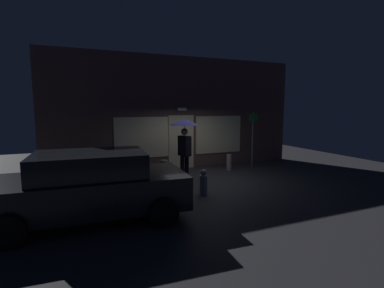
% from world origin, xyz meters
% --- Properties ---
extents(ground_plane, '(18.00, 18.00, 0.00)m').
position_xyz_m(ground_plane, '(0.00, 0.00, 0.00)').
color(ground_plane, '#2D2D33').
extents(building_facade, '(10.51, 0.48, 4.56)m').
position_xyz_m(building_facade, '(0.00, 2.35, 2.26)').
color(building_facade, brown).
rests_on(building_facade, ground).
extents(person_with_umbrella, '(1.04, 1.04, 2.13)m').
position_xyz_m(person_with_umbrella, '(-0.56, 0.35, 1.66)').
color(person_with_umbrella, black).
rests_on(person_with_umbrella, ground).
extents(parked_car, '(4.28, 2.22, 1.54)m').
position_xyz_m(parked_car, '(-3.75, -2.15, 0.78)').
color(parked_car, black).
rests_on(parked_car, ground).
extents(street_sign_post, '(0.40, 0.07, 2.35)m').
position_xyz_m(street_sign_post, '(2.89, 1.30, 1.34)').
color(street_sign_post, '#595B60').
rests_on(street_sign_post, ground).
extents(sidewalk_bollard, '(0.29, 0.29, 0.49)m').
position_xyz_m(sidewalk_bollard, '(-0.88, 1.70, 0.24)').
color(sidewalk_bollard, slate).
rests_on(sidewalk_bollard, ground).
extents(sidewalk_bollard_2, '(0.20, 0.20, 0.65)m').
position_xyz_m(sidewalk_bollard_2, '(1.65, 1.08, 0.32)').
color(sidewalk_bollard_2, '#9E998E').
rests_on(sidewalk_bollard_2, ground).
extents(fire_hydrant, '(0.23, 0.23, 0.75)m').
position_xyz_m(fire_hydrant, '(-0.66, -1.44, 0.35)').
color(fire_hydrant, gray).
rests_on(fire_hydrant, ground).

